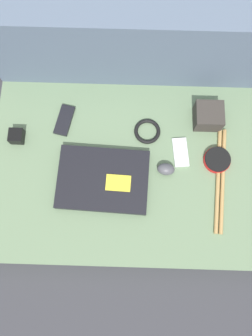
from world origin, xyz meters
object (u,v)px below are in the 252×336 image
Objects in this scene: laptop at (103,180)px; speaker_puck at (217,160)px; charger_brick at (17,136)px; camera_pouch at (208,116)px; computer_mouse at (166,170)px; phone_black at (64,120)px; phone_silver at (181,152)px.

speaker_puck is at bearing 14.47° from laptop.
charger_brick is (-0.76, 0.07, 0.01)m from speaker_puck.
camera_pouch is at bearing 101.65° from speaker_puck.
computer_mouse is at bearing -11.65° from charger_brick.
laptop is 0.28m from phone_black.
computer_mouse is 1.29× the size of charger_brick.
laptop reaches higher than phone_silver.
speaker_puck is 0.97× the size of camera_pouch.
phone_silver is 0.46m from phone_black.
camera_pouch reaches higher than speaker_puck.
speaker_puck is (0.19, 0.05, -0.01)m from computer_mouse.
speaker_puck is at bearing -1.93° from phone_black.
charger_brick is (-0.17, -0.08, 0.01)m from phone_black.
phone_black is 0.55m from camera_pouch.
speaker_puck is at bearing -5.18° from charger_brick.
laptop is 3.41× the size of speaker_puck.
charger_brick is at bearing 174.31° from computer_mouse.
computer_mouse is 0.59× the size of phone_silver.
phone_black is at bearing 127.37° from laptop.
laptop is 0.43m from speaker_puck.
speaker_puck is 0.77× the size of phone_black.
speaker_puck is 0.17m from camera_pouch.
computer_mouse is at bearing -166.07° from speaker_puck.
phone_silver is at bearing 24.65° from laptop.
camera_pouch reaches higher than computer_mouse.
laptop is at bearing -25.17° from charger_brick.
phone_black is 0.19m from charger_brick.
charger_brick is (-0.57, 0.12, 0.00)m from computer_mouse.
charger_brick reaches higher than laptop.
phone_black is at bearing 23.62° from charger_brick.
phone_silver is at bearing -3.77° from charger_brick.
phone_black is at bearing -177.93° from camera_pouch.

